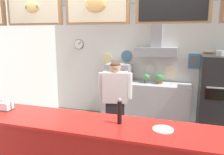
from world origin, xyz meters
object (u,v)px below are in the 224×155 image
pizza_oven (216,97)px  napkin_holder (6,106)px  espresso_machine (119,73)px  potted_oregano (146,78)px  potted_rosemary (160,78)px  pepper_grinder (120,111)px  shop_worker (115,103)px  condiment_plate (163,129)px

pizza_oven → napkin_holder: pizza_oven is taller
espresso_machine → potted_oregano: (0.63, 0.03, -0.08)m
potted_rosemary → pepper_grinder: size_ratio=0.79×
potted_oregano → napkin_holder: bearing=-117.7°
potted_rosemary → pepper_grinder: pepper_grinder is taller
shop_worker → condiment_plate: shop_worker is taller
espresso_machine → pepper_grinder: bearing=-74.2°
pizza_oven → condiment_plate: 2.59m
pepper_grinder → pizza_oven: bearing=61.8°
napkin_holder → potted_oregano: bearing=62.3°
shop_worker → pizza_oven: bearing=-160.2°
napkin_holder → pepper_grinder: size_ratio=0.54×
espresso_machine → napkin_holder: 2.77m
potted_oregano → pizza_oven: bearing=-11.0°
potted_oregano → potted_rosemary: bearing=5.2°
potted_rosemary → potted_oregano: bearing=-174.8°
potted_oregano → pepper_grinder: size_ratio=0.71×
shop_worker → pepper_grinder: shop_worker is taller
napkin_holder → pizza_oven: bearing=40.4°
condiment_plate → pepper_grinder: bearing=176.9°
pepper_grinder → espresso_machine: bearing=105.8°
potted_oregano → condiment_plate: size_ratio=0.95×
shop_worker → espresso_machine: size_ratio=2.83×
shop_worker → espresso_machine: shop_worker is taller
condiment_plate → shop_worker: bearing=124.1°
shop_worker → pepper_grinder: size_ratio=5.32×
pepper_grinder → condiment_plate: bearing=-3.1°
pepper_grinder → condiment_plate: pepper_grinder is taller
pizza_oven → pepper_grinder: bearing=-118.2°
potted_oregano → pepper_grinder: pepper_grinder is taller
espresso_machine → potted_oregano: bearing=2.4°
potted_rosemary → pizza_oven: bearing=-14.9°
potted_oregano → napkin_holder: 3.03m
potted_rosemary → napkin_holder: 3.20m
espresso_machine → napkin_holder: espresso_machine is taller
pizza_oven → potted_rosemary: bearing=165.1°
pizza_oven → potted_oregano: bearing=169.0°
shop_worker → potted_oregano: bearing=-115.5°
potted_rosemary → potted_oregano: potted_rosemary is taller
potted_rosemary → condiment_plate: 2.76m
potted_rosemary → potted_oregano: (-0.29, -0.03, -0.01)m
pizza_oven → pepper_grinder: pizza_oven is taller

